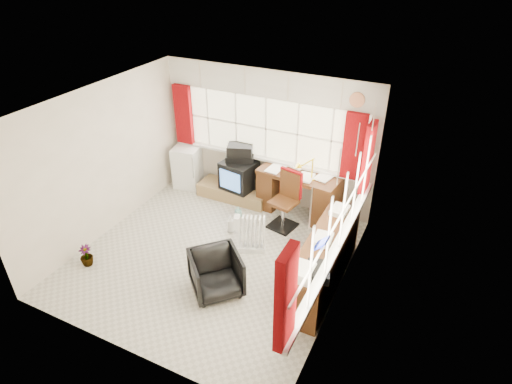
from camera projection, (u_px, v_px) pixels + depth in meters
ground at (213, 257)px, 6.80m from camera, size 4.00×4.00×0.00m
room_walls at (208, 174)px, 6.03m from camera, size 4.00×4.00×4.00m
window_back at (265, 155)px, 7.81m from camera, size 3.70×0.12×3.60m
window_right at (337, 243)px, 5.59m from camera, size 0.12×3.70×3.60m
curtains at (293, 163)px, 6.42m from camera, size 3.83×3.83×1.15m
overhead_cabinets at (300, 112)px, 6.03m from camera, size 3.98×3.98×0.48m
desk at (300, 191)px, 7.67m from camera, size 1.52×0.87×0.87m
desk_lamp at (313, 164)px, 7.10m from camera, size 0.18×0.16×0.42m
task_chair at (287, 197)px, 7.30m from camera, size 0.51×0.53×1.04m
office_chair at (216, 274)px, 6.00m from camera, size 0.97×0.97×0.63m
radiator at (252, 237)px, 6.81m from camera, size 0.47×0.32×0.65m
credenza at (323, 262)px, 6.11m from camera, size 0.50×2.00×0.85m
file_tray at (318, 272)px, 5.31m from camera, size 0.37×0.42×0.12m
tv_bench at (234, 192)px, 8.27m from camera, size 1.40×0.50×0.25m
crt_tv at (239, 175)px, 8.04m from camera, size 0.68×0.64×0.54m
hifi_stack at (241, 167)px, 8.08m from camera, size 0.71×0.58×0.84m
mini_fridge at (188, 167)px, 8.55m from camera, size 0.58×0.58×0.84m
spray_bottle_a at (230, 224)px, 7.31m from camera, size 0.13×0.13×0.32m
spray_bottle_b at (238, 212)px, 7.73m from camera, size 0.13×0.13×0.20m
flower_vase at (86, 255)px, 6.56m from camera, size 0.24×0.24×0.35m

